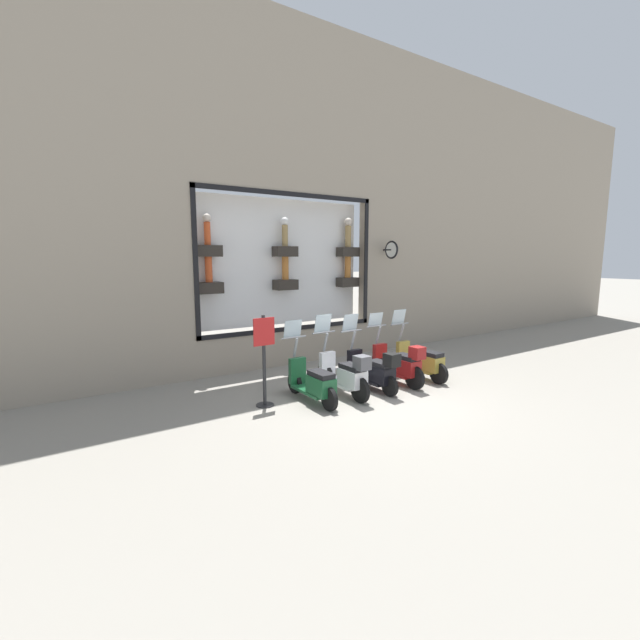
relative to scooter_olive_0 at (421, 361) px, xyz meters
name	(u,v)px	position (x,y,z in m)	size (l,w,h in m)	color
ground_plane	(372,397)	(-0.43, 1.94, -0.43)	(120.00, 120.00, 0.00)	gray
building_facade	(287,194)	(3.18, 1.93, 4.20)	(1.20, 36.00, 9.09)	gray
scooter_olive_0	(421,361)	(0.00, 0.00, 0.00)	(1.80, 0.61, 1.63)	black
scooter_red_1	(400,364)	(-0.06, 0.79, 0.05)	(1.81, 0.60, 1.61)	black
scooter_black_2	(374,370)	(-0.07, 1.58, 0.02)	(1.79, 0.60, 1.63)	black
scooter_white_3	(346,374)	(-0.05, 2.37, 0.05)	(1.81, 0.60, 1.68)	black
scooter_green_4	(313,383)	(0.00, 3.16, -0.01)	(1.79, 0.60, 1.62)	black
shop_sign_post	(264,357)	(0.39, 4.07, 0.57)	(0.36, 0.45, 1.84)	#232326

